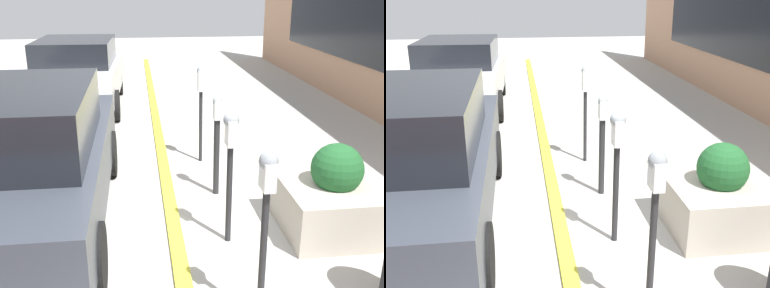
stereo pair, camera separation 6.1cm
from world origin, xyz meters
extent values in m
plane|color=#ADAAA3|center=(0.00, 0.00, 0.00)|extent=(40.00, 40.00, 0.00)
cube|color=gold|center=(0.00, 0.08, 0.02)|extent=(24.50, 0.16, 0.04)
cube|color=black|center=(5.51, -4.39, 2.22)|extent=(7.35, 0.02, 2.42)
cylinder|color=#232326|center=(-1.82, -0.49, 0.60)|extent=(0.06, 0.06, 1.20)
cube|color=silver|center=(-1.82, -0.49, 1.31)|extent=(0.17, 0.09, 0.22)
sphere|color=gray|center=(-1.82, -0.49, 1.42)|extent=(0.15, 0.15, 0.15)
cylinder|color=#232326|center=(-0.56, -0.48, 0.55)|extent=(0.06, 0.06, 1.10)
cube|color=silver|center=(-0.56, -0.48, 1.23)|extent=(0.19, 0.09, 0.27)
sphere|color=gray|center=(-0.56, -0.48, 1.37)|extent=(0.16, 0.16, 0.16)
cylinder|color=#232326|center=(0.62, -0.55, 0.52)|extent=(0.08, 0.08, 1.03)
cube|color=silver|center=(0.62, -0.55, 1.15)|extent=(0.14, 0.09, 0.24)
sphere|color=gray|center=(0.62, -0.55, 1.27)|extent=(0.12, 0.12, 0.12)
cylinder|color=#232326|center=(1.82, -0.51, 0.56)|extent=(0.05, 0.05, 1.13)
cube|color=silver|center=(1.82, -0.51, 1.28)|extent=(0.14, 0.09, 0.31)
sphere|color=gray|center=(1.82, -0.51, 1.44)|extent=(0.12, 0.12, 0.12)
cube|color=#B2A899|center=(-0.46, -1.70, 0.28)|extent=(1.12, 1.14, 0.55)
sphere|color=#1E5628|center=(-0.46, -1.70, 0.74)|extent=(0.57, 0.57, 0.57)
cube|color=#383D47|center=(0.09, 1.77, 0.67)|extent=(4.31, 1.92, 0.68)
cube|color=black|center=(-0.09, 1.77, 1.33)|extent=(2.24, 1.68, 0.63)
cylinder|color=black|center=(1.42, 0.89, 0.33)|extent=(0.66, 0.23, 0.66)
cylinder|color=black|center=(-1.25, 0.89, 0.33)|extent=(0.66, 0.23, 0.66)
cube|color=silver|center=(5.47, 1.73, 0.67)|extent=(4.01, 1.91, 0.70)
cube|color=black|center=(5.31, 1.73, 1.29)|extent=(2.10, 1.63, 0.52)
cylinder|color=black|center=(6.69, 0.92, 0.32)|extent=(0.64, 0.21, 0.64)
cylinder|color=black|center=(6.69, 2.55, 0.32)|extent=(0.64, 0.21, 0.64)
cylinder|color=black|center=(4.25, 0.92, 0.32)|extent=(0.64, 0.21, 0.64)
cylinder|color=black|center=(4.25, 2.55, 0.32)|extent=(0.64, 0.21, 0.64)
camera|label=1|loc=(-4.75, 0.43, 2.62)|focal=42.00mm
camera|label=2|loc=(-4.74, 0.49, 2.62)|focal=42.00mm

